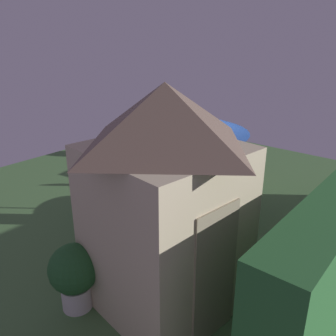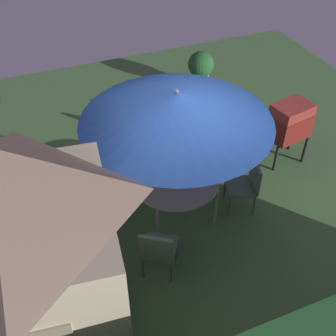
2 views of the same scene
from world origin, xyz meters
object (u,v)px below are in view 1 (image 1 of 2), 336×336
patio_umbrella (181,121)px  chair_far_side (127,198)px  bbq_grill (222,145)px  potted_plant_by_shed (74,273)px  chair_toward_house (221,178)px  potted_plant_by_grill (135,140)px  patio_table (180,182)px  garden_shed (165,201)px  chair_toward_hedge (202,217)px  chair_near_shed (170,169)px

patio_umbrella → chair_far_side: patio_umbrella is taller
bbq_grill → potted_plant_by_shed: 5.66m
patio_umbrella → chair_far_side: size_ratio=3.00×
patio_umbrella → chair_toward_house: patio_umbrella is taller
patio_umbrella → chair_toward_house: bearing=163.2°
chair_far_side → chair_toward_house: size_ratio=1.00×
patio_umbrella → chair_toward_house: size_ratio=3.00×
potted_plant_by_grill → patio_table: bearing=58.8°
garden_shed → bbq_grill: (-4.63, -1.97, -0.73)m
bbq_grill → chair_far_side: 3.41m
garden_shed → chair_far_side: size_ratio=3.43×
chair_toward_hedge → potted_plant_by_grill: 5.29m
chair_near_shed → chair_toward_hedge: (1.47, 1.97, 0.00)m
bbq_grill → chair_toward_hedge: size_ratio=1.33×
chair_near_shed → potted_plant_by_grill: chair_near_shed is taller
bbq_grill → chair_toward_hedge: bbq_grill is taller
garden_shed → patio_umbrella: bearing=-146.2°
garden_shed → chair_near_shed: (-3.02, -2.43, -1.05)m
patio_table → garden_shed: bearing=33.8°
chair_toward_hedge → potted_plant_by_grill: bearing=-121.7°
garden_shed → patio_table: 2.84m
bbq_grill → chair_far_side: bbq_grill is taller
patio_table → potted_plant_by_grill: bearing=-121.2°
patio_table → potted_plant_by_grill: size_ratio=1.57×
chair_near_shed → chair_toward_hedge: same height
bbq_grill → chair_near_shed: bbq_grill is taller
patio_table → chair_near_shed: 1.23m
patio_umbrella → potted_plant_by_shed: patio_umbrella is taller
patio_umbrella → chair_toward_hedge: bearing=56.5°
garden_shed → chair_far_side: (-1.24, -2.08, -1.05)m
bbq_grill → potted_plant_by_grill: bbq_grill is taller
bbq_grill → potted_plant_by_grill: 3.03m
bbq_grill → potted_plant_by_grill: bearing=-84.5°
patio_table → chair_toward_hedge: chair_toward_hedge is taller
chair_toward_hedge → potted_plant_by_shed: (2.47, -0.38, 0.05)m
chair_far_side → chair_toward_house: bearing=156.5°
bbq_grill → chair_near_shed: bearing=-16.1°
chair_toward_house → potted_plant_by_shed: 4.26m
chair_toward_house → potted_plant_by_grill: chair_toward_house is taller
patio_table → chair_toward_hedge: bearing=56.5°
chair_toward_house → patio_table: bearing=-16.8°
bbq_grill → chair_toward_house: bearing=31.6°
chair_far_side → potted_plant_by_grill: chair_far_side is taller
chair_near_shed → potted_plant_by_shed: bearing=22.0°
patio_table → chair_toward_house: size_ratio=1.54×
chair_toward_hedge → chair_far_side: bearing=-78.8°
chair_toward_hedge → patio_umbrella: bearing=-123.5°
garden_shed → chair_near_shed: bearing=-141.1°
chair_near_shed → bbq_grill: bearing=163.9°
potted_plant_by_grill → chair_toward_hedge: bearing=58.3°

